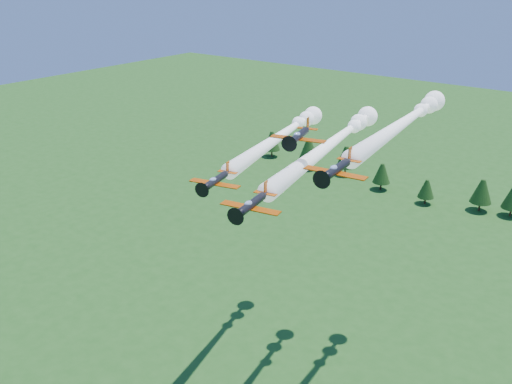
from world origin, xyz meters
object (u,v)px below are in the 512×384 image
Objects in this scene: plane_left at (284,133)px; plane_lead at (336,140)px; plane_right at (408,120)px; plane_slot at (299,136)px.

plane_lead is at bearing -34.12° from plane_left.
plane_right is 22.37m from plane_slot.
plane_right is (22.25, 2.33, 5.59)m from plane_left.
plane_slot reaches higher than plane_left.
plane_left is at bearing 148.60° from plane_lead.
plane_left is 5.37× the size of plane_slot.
plane_right is at bearing 57.49° from plane_slot.
plane_lead reaches higher than plane_left.
plane_lead is at bearing 82.72° from plane_slot.
plane_slot is at bearing -92.87° from plane_lead.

